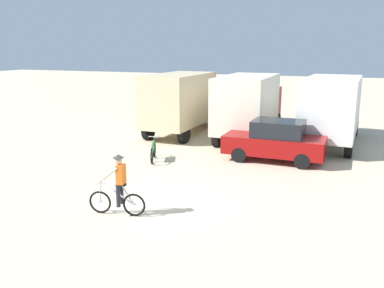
% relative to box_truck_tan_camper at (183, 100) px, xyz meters
% --- Properties ---
extents(ground_plane, '(120.00, 120.00, 0.00)m').
position_rel_box_truck_tan_camper_xyz_m(ground_plane, '(3.24, -10.30, -1.87)').
color(ground_plane, beige).
extents(box_truck_tan_camper, '(2.65, 6.84, 3.35)m').
position_rel_box_truck_tan_camper_xyz_m(box_truck_tan_camper, '(0.00, 0.00, 0.00)').
color(box_truck_tan_camper, '#CCB78E').
rests_on(box_truck_tan_camper, ground).
extents(box_truck_cream_rv, '(2.43, 6.76, 3.35)m').
position_rel_box_truck_tan_camper_xyz_m(box_truck_cream_rv, '(3.77, -0.19, 0.00)').
color(box_truck_cream_rv, beige).
rests_on(box_truck_cream_rv, ground).
extents(box_truck_white_box, '(2.77, 6.88, 3.35)m').
position_rel_box_truck_tan_camper_xyz_m(box_truck_white_box, '(7.87, -0.02, 0.00)').
color(box_truck_white_box, white).
rests_on(box_truck_white_box, ground).
extents(sedan_parked, '(4.26, 1.91, 1.76)m').
position_rel_box_truck_tan_camper_xyz_m(sedan_parked, '(5.78, -4.08, -0.99)').
color(sedan_parked, maroon).
rests_on(sedan_parked, ground).
extents(cyclist_orange_shirt, '(1.72, 0.53, 1.82)m').
position_rel_box_truck_tan_camper_xyz_m(cyclist_orange_shirt, '(2.52, -11.51, -1.03)').
color(cyclist_orange_shirt, black).
rests_on(cyclist_orange_shirt, ground).
extents(bicycle_spare, '(0.72, 1.65, 0.97)m').
position_rel_box_truck_tan_camper_xyz_m(bicycle_spare, '(0.89, -5.83, -1.48)').
color(bicycle_spare, black).
rests_on(bicycle_spare, ground).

